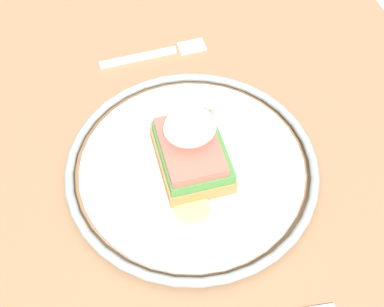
# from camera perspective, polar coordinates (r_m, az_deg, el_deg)

# --- Properties ---
(dining_table) EXTENTS (0.94, 0.73, 0.76)m
(dining_table) POSITION_cam_1_polar(r_m,az_deg,el_deg) (0.72, -1.92, -7.46)
(dining_table) COLOR #846042
(dining_table) RESTS_ON ground_plane
(plate) EXTENTS (0.29, 0.29, 0.02)m
(plate) POSITION_cam_1_polar(r_m,az_deg,el_deg) (0.60, -0.00, -1.51)
(plate) COLOR silver
(plate) RESTS_ON dining_table
(sandwich) EXTENTS (0.12, 0.07, 0.08)m
(sandwich) POSITION_cam_1_polar(r_m,az_deg,el_deg) (0.57, -0.08, 0.57)
(sandwich) COLOR #9E703D
(sandwich) RESTS_ON plate
(fork) EXTENTS (0.02, 0.14, 0.00)m
(fork) POSITION_cam_1_polar(r_m,az_deg,el_deg) (0.73, -3.38, 10.66)
(fork) COLOR silver
(fork) RESTS_ON dining_table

